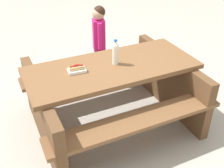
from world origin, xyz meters
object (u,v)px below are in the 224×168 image
soda_bottle (115,53)px  hotdog_tray (77,69)px  child_in_coat (99,35)px  picnic_table (112,90)px

soda_bottle → hotdog_tray: 0.44m
hotdog_tray → child_in_coat: (-0.87, -0.65, -0.08)m
picnic_table → child_in_coat: 0.99m
soda_bottle → hotdog_tray: bearing=-20.0°
child_in_coat → picnic_table: bearing=56.4°
soda_bottle → child_in_coat: size_ratio=0.25×
picnic_table → child_in_coat: size_ratio=1.96×
picnic_table → child_in_coat: (-0.53, -0.80, 0.26)m
picnic_table → child_in_coat: bearing=-123.6°
soda_bottle → picnic_table: bearing=7.8°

